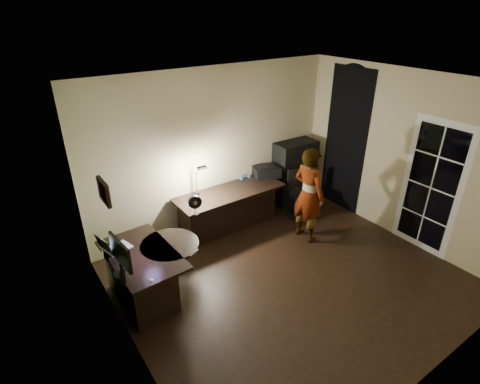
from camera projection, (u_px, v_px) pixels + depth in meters
floor at (290, 279)px, 5.37m from camera, size 4.50×4.00×0.01m
ceiling at (305, 87)px, 4.14m from camera, size 4.50×4.00×0.01m
wall_back at (215, 150)px, 6.22m from camera, size 4.50×0.01×2.70m
wall_front at (452, 281)px, 3.28m from camera, size 4.50×0.01×2.70m
wall_left at (123, 256)px, 3.61m from camera, size 0.01×4.00×2.70m
wall_right at (403, 158)px, 5.90m from camera, size 0.01×4.00×2.70m
green_wall_overlay at (124, 256)px, 3.62m from camera, size 0.00×4.00×2.70m
arched_doorway at (345, 141)px, 6.76m from camera, size 0.01×0.90×2.60m
french_door at (431, 188)px, 5.62m from camera, size 0.02×0.92×2.10m
framed_picture at (104, 192)px, 3.73m from camera, size 0.04×0.30×0.25m
desk_left at (145, 276)px, 4.86m from camera, size 0.82×1.28×0.72m
desk_right at (230, 210)px, 6.42m from camera, size 1.90×0.68×0.71m
cabinet at (294, 172)px, 7.22m from camera, size 0.83×0.44×1.22m
laptop_stand at (115, 253)px, 4.64m from camera, size 0.27×0.23×0.10m
laptop at (117, 241)px, 4.59m from camera, size 0.39×0.38×0.22m
monitor at (120, 262)px, 4.30m from camera, size 0.15×0.51×0.33m
mouse at (151, 280)px, 4.24m from camera, size 0.08×0.10×0.03m
phone at (162, 233)px, 5.14m from camera, size 0.11×0.16×0.01m
pen at (154, 276)px, 4.33m from camera, size 0.04×0.15×0.01m
speaker at (123, 277)px, 4.19m from camera, size 0.09×0.09×0.17m
notepad at (187, 250)px, 4.78m from camera, size 0.24×0.28×0.01m
desk_fan at (195, 205)px, 5.55m from camera, size 0.23×0.17×0.32m
headphones at (245, 177)px, 6.70m from camera, size 0.21×0.10×0.10m
printer at (266, 171)px, 6.81m from camera, size 0.56×0.49×0.21m
desk_lamp at (196, 179)px, 6.01m from camera, size 0.23×0.32×0.63m
office_chair at (300, 195)px, 6.79m from camera, size 0.58×0.58×0.85m
person at (309, 195)px, 5.96m from camera, size 0.43×0.60×1.59m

